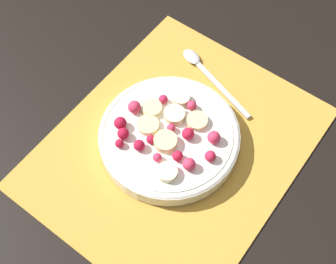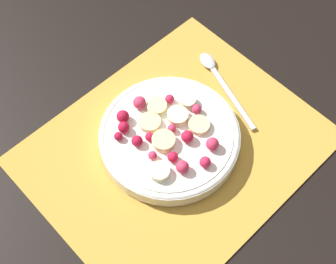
% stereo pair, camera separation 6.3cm
% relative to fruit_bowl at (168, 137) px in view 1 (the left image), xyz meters
% --- Properties ---
extents(ground_plane, '(3.00, 3.00, 0.00)m').
position_rel_fruit_bowl_xyz_m(ground_plane, '(0.00, -0.01, -0.02)').
color(ground_plane, black).
extents(placemat, '(0.46, 0.38, 0.01)m').
position_rel_fruit_bowl_xyz_m(placemat, '(0.00, -0.01, -0.02)').
color(placemat, gold).
rests_on(placemat, ground_plane).
extents(fruit_bowl, '(0.23, 0.23, 0.05)m').
position_rel_fruit_bowl_xyz_m(fruit_bowl, '(0.00, 0.00, 0.00)').
color(fruit_bowl, silver).
rests_on(fruit_bowl, placemat).
extents(spoon, '(0.07, 0.18, 0.01)m').
position_rel_fruit_bowl_xyz_m(spoon, '(0.16, 0.04, -0.02)').
color(spoon, silver).
rests_on(spoon, placemat).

